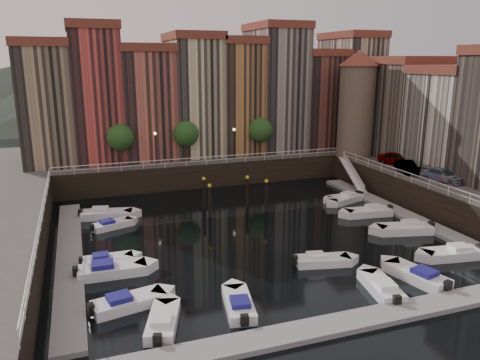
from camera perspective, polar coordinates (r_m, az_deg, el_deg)
name	(u,v)px	position (r m, az deg, el deg)	size (l,w,h in m)	color
ground	(252,231)	(44.16, 1.52, -6.18)	(200.00, 200.00, 0.00)	black
quay_far	(188,160)	(67.74, -6.31, 2.38)	(80.00, 20.00, 3.00)	black
dock_left	(69,256)	(40.65, -20.07, -8.72)	(2.00, 28.00, 0.35)	gray
dock_right	(403,214)	(51.08, 19.23, -3.91)	(2.00, 28.00, 0.35)	gray
dock_near	(352,322)	(30.35, 13.49, -16.44)	(30.00, 2.00, 0.35)	gray
mountains	(130,86)	(149.70, -13.23, 11.15)	(145.00, 100.00, 18.00)	#2D382D
far_terrace	(214,95)	(64.84, -3.13, 10.36)	(48.70, 10.30, 17.50)	#9A8362
right_terrace	(457,114)	(59.47, 24.99, 7.32)	(9.30, 24.30, 14.00)	#695C4F
corner_tower	(357,102)	(63.70, 14.03, 9.20)	(5.20, 5.20, 13.80)	#6B5B4C
promenade_trees	(191,134)	(59.05, -5.97, 5.63)	(21.20, 3.20, 5.20)	black
street_lamps	(196,140)	(58.28, -5.40, 4.84)	(10.36, 0.36, 4.18)	black
railings	(236,179)	(47.41, -0.54, 0.07)	(36.08, 34.04, 0.52)	white
gangway	(353,173)	(59.69, 13.56, 0.83)	(2.78, 8.32, 3.73)	white
mooring_pilings	(232,196)	(49.22, -0.98, -1.97)	(6.41, 3.52, 3.78)	black
boat_left_0	(127,302)	(31.98, -13.57, -14.31)	(5.05, 2.68, 1.13)	white
boat_left_1	(111,270)	(36.64, -15.50, -10.54)	(5.28, 2.04, 1.21)	white
boat_left_2	(107,260)	(38.69, -15.95, -9.34)	(4.09, 1.49, 0.94)	white
boat_left_3	(112,225)	(46.35, -15.38, -5.28)	(4.20, 2.74, 0.95)	white
boat_left_4	(106,214)	(49.33, -16.04, -4.02)	(5.42, 2.93, 1.21)	white
boat_right_0	(453,253)	(41.90, 24.53, -8.15)	(5.16, 2.52, 1.16)	white
boat_right_1	(406,229)	(46.09, 19.54, -5.61)	(5.40, 3.03, 1.21)	white
boat_right_2	(369,212)	(49.96, 15.46, -3.77)	(5.13, 2.39, 1.16)	white
boat_right_3	(345,199)	(53.98, 12.74, -2.26)	(4.89, 3.22, 1.10)	white
boat_right_4	(346,198)	(54.57, 12.76, -2.11)	(4.45, 1.81, 1.01)	white
boat_near_0	(163,322)	(29.58, -9.39, -16.67)	(2.93, 4.76, 1.07)	white
boat_near_1	(239,305)	(30.95, -0.14, -14.96)	(2.43, 4.75, 1.06)	white
boat_near_2	(382,287)	(34.42, 16.89, -12.41)	(2.50, 4.82, 1.08)	white
boat_near_3	(418,276)	(36.86, 20.86, -10.84)	(2.89, 5.25, 1.17)	white
car_a	(396,160)	(60.03, 18.48, 2.37)	(1.81, 4.49, 1.53)	gray
car_b	(407,168)	(56.28, 19.69, 1.42)	(1.46, 4.18, 1.38)	gray
car_c	(442,176)	(53.70, 23.41, 0.45)	(1.87, 4.59, 1.33)	gray
boat_extra_995	(321,260)	(37.59, 9.89, -9.64)	(4.63, 2.50, 1.04)	white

